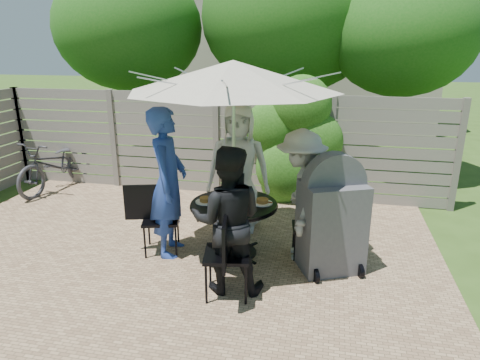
% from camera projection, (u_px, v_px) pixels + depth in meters
% --- Properties ---
extents(backyard_envelope, '(60.00, 60.00, 5.00)m').
position_uv_depth(backyard_envelope, '(277.00, 45.00, 13.89)').
color(backyard_envelope, '#304D18').
rests_on(backyard_envelope, ground).
extents(patio_table, '(1.24, 1.24, 0.72)m').
position_uv_depth(patio_table, '(234.00, 219.00, 5.47)').
color(patio_table, black).
rests_on(patio_table, ground).
extents(umbrella, '(2.89, 2.89, 2.46)m').
position_uv_depth(umbrella, '(233.00, 76.00, 4.93)').
color(umbrella, silver).
rests_on(umbrella, ground).
extents(chair_back, '(0.42, 0.62, 0.85)m').
position_uv_depth(chair_back, '(239.00, 209.00, 6.46)').
color(chair_back, black).
rests_on(chair_back, ground).
extents(person_back, '(0.99, 0.72, 1.86)m').
position_uv_depth(person_back, '(238.00, 168.00, 6.13)').
color(person_back, silver).
rests_on(person_back, ground).
extents(chair_left, '(0.72, 0.56, 0.94)m').
position_uv_depth(chair_left, '(161.00, 232.00, 5.60)').
color(chair_left, black).
rests_on(chair_left, ground).
extents(person_left, '(0.56, 0.76, 1.93)m').
position_uv_depth(person_left, '(168.00, 183.00, 5.38)').
color(person_left, '#233F9B').
rests_on(person_left, ground).
extents(chair_front, '(0.56, 0.75, 1.00)m').
position_uv_depth(chair_front, '(227.00, 271.00, 4.61)').
color(chair_front, black).
rests_on(chair_front, ground).
extents(person_front, '(0.89, 0.74, 1.65)m').
position_uv_depth(person_front, '(228.00, 221.00, 4.58)').
color(person_front, black).
rests_on(person_front, ground).
extents(chair_right, '(0.62, 0.45, 0.83)m').
position_uv_depth(chair_right, '(309.00, 239.00, 5.49)').
color(chair_right, black).
rests_on(chair_right, ground).
extents(person_right, '(0.77, 1.16, 1.67)m').
position_uv_depth(person_right, '(300.00, 196.00, 5.32)').
color(person_right, '#A3A09E').
rests_on(person_right, ground).
extents(plate_back, '(0.26, 0.26, 0.06)m').
position_uv_depth(plate_back, '(236.00, 192.00, 5.74)').
color(plate_back, white).
rests_on(plate_back, patio_table).
extents(plate_left, '(0.26, 0.26, 0.06)m').
position_uv_depth(plate_left, '(206.00, 200.00, 5.42)').
color(plate_left, white).
rests_on(plate_left, patio_table).
extents(plate_front, '(0.26, 0.26, 0.06)m').
position_uv_depth(plate_front, '(231.00, 212.00, 5.06)').
color(plate_front, white).
rests_on(plate_front, patio_table).
extents(plate_right, '(0.26, 0.26, 0.06)m').
position_uv_depth(plate_right, '(262.00, 202.00, 5.38)').
color(plate_right, white).
rests_on(plate_right, patio_table).
extents(glass_back, '(0.07, 0.07, 0.14)m').
position_uv_depth(glass_back, '(227.00, 191.00, 5.64)').
color(glass_back, silver).
rests_on(glass_back, patio_table).
extents(glass_left, '(0.07, 0.07, 0.14)m').
position_uv_depth(glass_left, '(212.00, 200.00, 5.30)').
color(glass_left, silver).
rests_on(glass_left, patio_table).
extents(glass_front, '(0.07, 0.07, 0.14)m').
position_uv_depth(glass_front, '(241.00, 205.00, 5.13)').
color(glass_front, silver).
rests_on(glass_front, patio_table).
extents(glass_right, '(0.07, 0.07, 0.14)m').
position_uv_depth(glass_right, '(255.00, 195.00, 5.47)').
color(glass_right, silver).
rests_on(glass_right, patio_table).
extents(syrup_jug, '(0.09, 0.09, 0.16)m').
position_uv_depth(syrup_jug, '(229.00, 196.00, 5.43)').
color(syrup_jug, '#59280C').
rests_on(syrup_jug, patio_table).
extents(coffee_cup, '(0.08, 0.08, 0.12)m').
position_uv_depth(coffee_cup, '(243.00, 193.00, 5.59)').
color(coffee_cup, '#C6B293').
rests_on(coffee_cup, patio_table).
extents(bicycle, '(0.88, 1.92, 0.98)m').
position_uv_depth(bicycle, '(56.00, 164.00, 8.00)').
color(bicycle, '#333338').
rests_on(bicycle, ground).
extents(bbq_grill, '(0.88, 0.79, 1.47)m').
position_uv_depth(bbq_grill, '(332.00, 218.00, 5.06)').
color(bbq_grill, '#525256').
rests_on(bbq_grill, ground).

